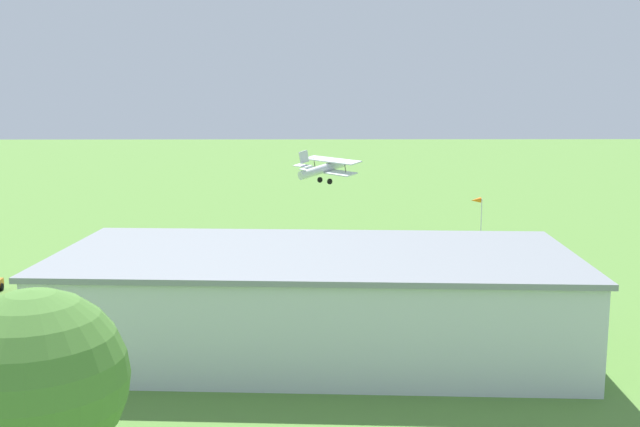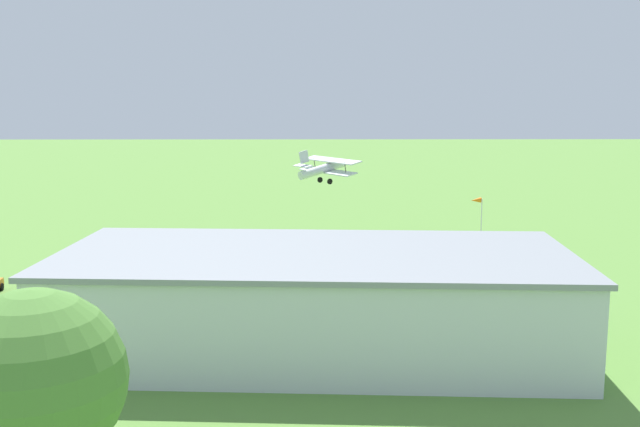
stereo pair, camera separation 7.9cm
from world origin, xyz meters
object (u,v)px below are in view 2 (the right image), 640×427
Objects in this scene: tree_behind_hangar_left at (35,380)px; windsock at (477,203)px; car_red at (117,290)px; person_by_parked_cars at (164,278)px; hangar at (315,300)px; car_black at (55,286)px; person_at_fence_line at (150,271)px; person_beside_truck at (471,273)px; person_near_hangar_door at (121,270)px; biplane at (325,168)px; person_crossing_taxiway at (459,275)px.

tree_behind_hangar_left is 63.47m from windsock.
person_by_parked_cars is at bearing -127.06° from car_red.
hangar is 6.34× the size of windsock.
car_black is (5.61, -1.37, -0.08)m from car_red.
car_red is at bearing -79.37° from tree_behind_hangar_left.
person_at_fence_line is at bearing -82.76° from tree_behind_hangar_left.
person_near_hangar_door is at bearing -1.82° from person_beside_truck.
car_red is at bearing -36.06° from hangar.
hangar is 19.61× the size of person_at_fence_line.
windsock reaches higher than person_at_fence_line.
biplane reaches higher than person_crossing_taxiway.
car_black is 36.58m from person_beside_truck.
car_red is at bearing 52.17° from biplane.
car_red reaches higher than person_near_hangar_door.
person_at_fence_line is at bearing -1.22° from person_beside_truck.
person_near_hangar_door is (-4.15, -5.74, 0.01)m from car_black.
car_black is (23.20, 21.28, -7.95)m from biplane.
windsock is (-5.18, -17.09, 4.03)m from person_crossing_taxiway.
hangar is at bearing 62.01° from windsock.
person_beside_truck is at bearing -172.59° from car_black.
person_at_fence_line is at bearing -50.91° from hangar.
biplane is 17.45m from windsock.
person_near_hangar_door reaches higher than car_black.
person_at_fence_line is at bearing 44.29° from biplane.
car_black is 35.22m from person_crossing_taxiway.
car_red is 7.26m from person_near_hangar_door.
person_near_hangar_door is (17.87, -19.05, -2.52)m from hangar.
person_beside_truck is (-1.27, -0.91, 0.01)m from person_crossing_taxiway.
windsock is at bearing -106.88° from person_crossing_taxiway.
car_black is at bearing 17.47° from person_by_parked_cars.
windsock is at bearing -157.19° from person_near_hangar_door.
person_crossing_taxiway is 0.87× the size of person_at_fence_line.
car_black is at bearing 27.47° from windsock.
biplane is 5.39× the size of person_near_hangar_door.
car_red is 29.85m from person_crossing_taxiway.
person_at_fence_line is 2.74m from person_near_hangar_door.
car_red is 2.71× the size of person_at_fence_line.
biplane reaches higher than person_at_fence_line.
car_red is (17.59, 22.65, -7.87)m from biplane.
tree_behind_hangar_left is 1.87× the size of windsock.
car_black is 9.14m from person_by_parked_cars.
biplane is 58.36m from tree_behind_hangar_left.
person_by_parked_cars is at bearing 29.97° from windsock.
person_by_parked_cars is 0.31× the size of windsock.
car_black is 0.46× the size of tree_behind_hangar_left.
hangar is 35.03m from biplane.
person_beside_truck is at bearing -128.35° from hangar.
biplane is 5.65× the size of person_beside_truck.
person_by_parked_cars is at bearing 4.09° from person_beside_truck.
person_at_fence_line is 1.13× the size of person_beside_truck.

